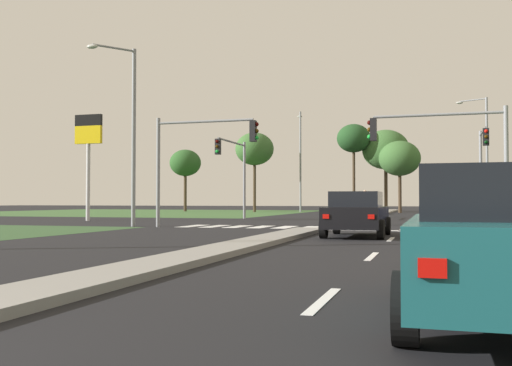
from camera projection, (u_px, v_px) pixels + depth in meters
ground_plane at (341, 224)px, 31.77m from camera, size 200.00×200.00×0.00m
grass_verge_far_left at (136, 212)px, 62.58m from camera, size 35.00×35.00×0.01m
median_island_near at (216, 251)px, 13.59m from camera, size 1.20×22.00×0.14m
median_island_far at (381, 213)px, 55.69m from camera, size 1.20×36.00×0.14m
lane_dash_near at (323, 300)px, 7.29m from camera, size 0.14×2.00×0.01m
lane_dash_second at (372, 256)px, 13.03m from camera, size 0.14×2.00×0.01m
lane_dash_third at (391, 239)px, 18.77m from camera, size 0.14×2.00×0.01m
lane_dash_fourth at (401, 230)px, 24.51m from camera, size 0.14×2.00×0.01m
stop_bar_near at (408, 231)px, 23.97m from camera, size 6.40×0.50×0.01m
crosswalk_bar_near at (193, 226)px, 28.64m from camera, size 0.70×2.80×0.01m
crosswalk_bar_second at (215, 226)px, 28.31m from camera, size 0.70×2.80×0.01m
crosswalk_bar_third at (238, 227)px, 27.97m from camera, size 0.70×2.80×0.01m
crosswalk_bar_fourth at (261, 227)px, 27.64m from camera, size 0.70×2.80×0.01m
crosswalk_bar_fifth at (285, 227)px, 27.31m from camera, size 0.70×2.80×0.01m
crosswalk_bar_sixth at (309, 228)px, 26.98m from camera, size 0.70×2.80×0.01m
car_beige_near at (472, 223)px, 12.37m from camera, size 2.05×4.31×1.51m
car_black_second at (357, 214)px, 20.30m from camera, size 2.06×4.31×1.54m
car_blue_fourth at (349, 206)px, 52.86m from camera, size 1.94×4.54×1.50m
car_navy_fifth at (469, 210)px, 27.90m from camera, size 4.49×1.96×1.54m
car_teal_sixth at (504, 243)px, 6.06m from camera, size 2.07×4.39×1.57m
traffic_signal_near_left at (196, 150)px, 27.20m from camera, size 5.04×0.32×5.14m
traffic_signal_far_left at (234, 163)px, 38.38m from camera, size 0.32×5.52×5.27m
traffic_signal_near_right at (449, 144)px, 23.98m from camera, size 5.54×0.32×5.02m
traffic_signal_far_right at (483, 157)px, 34.53m from camera, size 0.32×4.26×5.51m
street_lamp_second at (130, 126)px, 28.20m from camera, size 1.64×1.91×8.56m
street_lamp_third at (484, 150)px, 47.56m from camera, size 2.41×1.14×9.59m
street_lamp_fourth at (300, 156)px, 64.05m from camera, size 0.94×2.48×10.91m
pedestrian_at_median at (365, 200)px, 42.37m from camera, size 0.34×0.34×1.86m
fuel_price_totem at (88, 143)px, 36.31m from camera, size 1.80×0.24×6.55m
treeline_near at (185, 163)px, 67.82m from camera, size 3.61×3.61×7.12m
treeline_second at (255, 149)px, 64.33m from camera, size 4.20×4.20×8.68m
treeline_third at (354, 139)px, 61.26m from camera, size 3.48×3.48×9.21m
treeline_fourth at (386, 150)px, 61.91m from camera, size 4.89×4.89×8.69m
treeline_fifth at (400, 159)px, 59.53m from camera, size 4.18×4.18×7.29m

